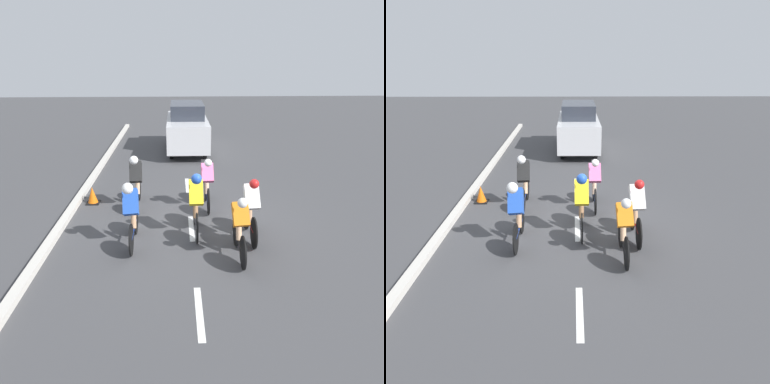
# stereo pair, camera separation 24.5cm
# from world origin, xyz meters

# --- Properties ---
(ground_plane) EXTENTS (60.00, 60.00, 0.00)m
(ground_plane) POSITION_xyz_m (0.00, 0.00, 0.00)
(ground_plane) COLOR #424244
(lane_stripe_near) EXTENTS (0.12, 1.40, 0.01)m
(lane_stripe_near) POSITION_xyz_m (0.00, 3.55, 0.00)
(lane_stripe_near) COLOR white
(lane_stripe_near) RESTS_ON ground
(lane_stripe_mid) EXTENTS (0.12, 1.40, 0.01)m
(lane_stripe_mid) POSITION_xyz_m (0.00, 0.35, 0.00)
(lane_stripe_mid) COLOR white
(lane_stripe_mid) RESTS_ON ground
(lane_stripe_far) EXTENTS (0.12, 1.40, 0.01)m
(lane_stripe_far) POSITION_xyz_m (0.00, -2.85, 0.00)
(lane_stripe_far) COLOR white
(lane_stripe_far) RESTS_ON ground
(curb) EXTENTS (0.20, 27.83, 0.14)m
(curb) POSITION_xyz_m (3.20, 0.35, 0.07)
(curb) COLOR beige
(curb) RESTS_ON ground
(cyclist_white) EXTENTS (0.34, 1.69, 1.54)m
(cyclist_white) POSITION_xyz_m (-1.32, 0.97, 0.79)
(cyclist_white) COLOR black
(cyclist_white) RESTS_ON ground
(cyclist_yellow) EXTENTS (0.32, 1.71, 1.58)m
(cyclist_yellow) POSITION_xyz_m (-0.09, 0.67, 0.83)
(cyclist_yellow) COLOR black
(cyclist_yellow) RESTS_ON ground
(cyclist_blue) EXTENTS (0.36, 1.70, 1.55)m
(cyclist_blue) POSITION_xyz_m (1.33, 1.14, 0.82)
(cyclist_blue) COLOR black
(cyclist_blue) RESTS_ON ground
(cyclist_pink) EXTENTS (0.33, 1.71, 1.47)m
(cyclist_pink) POSITION_xyz_m (-0.48, -0.94, 0.75)
(cyclist_pink) COLOR black
(cyclist_pink) RESTS_ON ground
(cyclist_orange) EXTENTS (0.35, 1.66, 1.44)m
(cyclist_orange) POSITION_xyz_m (-0.94, 1.79, 0.74)
(cyclist_orange) COLOR black
(cyclist_orange) RESTS_ON ground
(cyclist_black) EXTENTS (0.34, 1.64, 1.54)m
(cyclist_black) POSITION_xyz_m (1.44, -1.07, 0.82)
(cyclist_black) COLOR black
(cyclist_black) RESTS_ON ground
(support_car) EXTENTS (1.70, 4.37, 2.04)m
(support_car) POSITION_xyz_m (-0.14, -7.61, 1.03)
(support_car) COLOR black
(support_car) RESTS_ON ground
(traffic_cone) EXTENTS (0.36, 0.36, 0.49)m
(traffic_cone) POSITION_xyz_m (2.75, -1.42, 0.24)
(traffic_cone) COLOR black
(traffic_cone) RESTS_ON ground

